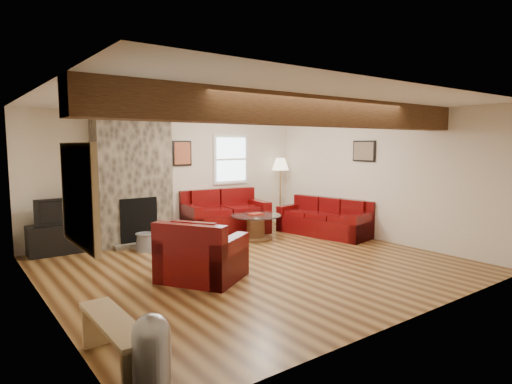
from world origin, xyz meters
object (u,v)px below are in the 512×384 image
Objects in this scene: armchair_red at (202,249)px; coffee_table at (256,227)px; television at (59,211)px; floor_lamp at (280,168)px; tv_cabinet at (60,239)px; sofa_three at (324,217)px; loveseat at (225,212)px.

armchair_red is 2.64m from coffee_table.
television is 4.88m from floor_lamp.
coffee_table is at bearing -18.48° from tv_cabinet.
tv_cabinet is 4.96m from floor_lamp.
coffee_table is 0.64× the size of floor_lamp.
tv_cabinet is (-3.39, 1.13, 0.01)m from coffee_table.
tv_cabinet is (-1.28, 2.71, -0.17)m from armchair_red.
tv_cabinet is at bearing -120.03° from sofa_three.
armchair_red reaches higher than tv_cabinet.
tv_cabinet is (-3.19, 0.30, -0.20)m from loveseat.
tv_cabinet is 0.66× the size of floor_lamp.
sofa_three is at bearing -105.49° from armchair_red.
coffee_table is at bearing -145.83° from floor_lamp.
coffee_table is at bearing -120.94° from sofa_three.
loveseat is 0.88m from coffee_table.
loveseat reaches higher than coffee_table.
television is (-3.39, 1.13, 0.50)m from coffee_table.
floor_lamp is at bearing 34.17° from coffee_table.
loveseat is 1.87m from floor_lamp.
floor_lamp is (0.04, 1.49, 0.96)m from sofa_three.
floor_lamp is (4.84, -0.15, 0.59)m from television.
floor_lamp is at bearing -86.70° from armchair_red.
sofa_three is at bearing -18.86° from tv_cabinet.
floor_lamp is at bearing 167.18° from sofa_three.
sofa_three is 1.12× the size of loveseat.
coffee_table is 3.61m from television.
sofa_three is 1.24× the size of floor_lamp.
coffee_table is at bearing -85.62° from armchair_red.
sofa_three is 1.50m from coffee_table.
tv_cabinet is at bearing -177.50° from loveseat.
armchair_red is 1.31× the size of television.
coffee_table is at bearing -68.85° from loveseat.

